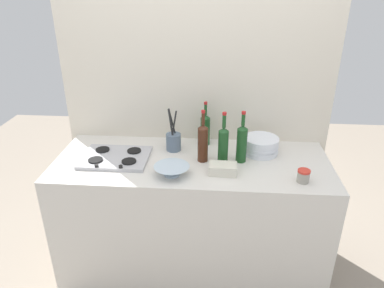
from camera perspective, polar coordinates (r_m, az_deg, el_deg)
ground_plane at (r=2.88m, az=0.00°, el=-18.64°), size 6.00×6.00×0.00m
counter_block at (r=2.59m, az=0.00°, el=-11.46°), size 1.80×0.70×0.90m
backsplash_panel at (r=2.58m, az=0.66°, el=7.14°), size 1.90×0.06×2.39m
stovetop_hob at (r=2.41m, az=-12.08°, el=-2.09°), size 0.43×0.33×0.04m
plate_stack at (r=2.47m, az=10.85°, el=-0.22°), size 0.24×0.24×0.11m
wine_bottle_leftmost at (r=2.31m, az=7.93°, el=0.22°), size 0.07×0.07×0.34m
wine_bottle_mid_left at (r=2.53m, az=2.12°, el=2.42°), size 0.07×0.07×0.32m
wine_bottle_mid_right at (r=2.27m, az=4.99°, el=-0.04°), size 0.07×0.07×0.35m
wine_bottle_rightmost at (r=2.29m, az=1.74°, el=0.31°), size 0.07×0.07×0.35m
mixing_bowl at (r=2.17m, az=-3.25°, el=-4.14°), size 0.22×0.22×0.06m
butter_dish at (r=2.20m, az=4.93°, el=-3.96°), size 0.17×0.11×0.06m
utensil_crock at (r=2.46m, az=-2.97°, el=0.50°), size 0.10×0.10×0.32m
condiment_jar_front at (r=2.20m, az=17.31°, el=-4.88°), size 0.07×0.07×0.08m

